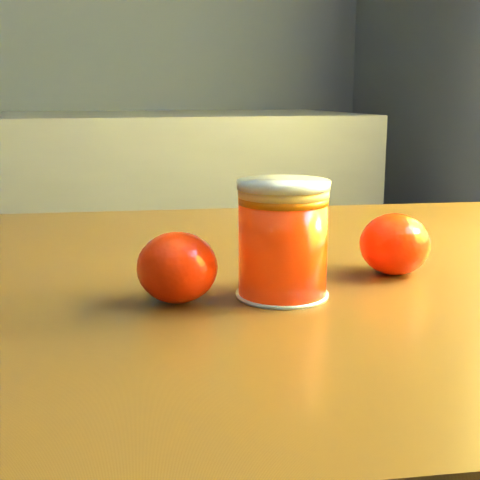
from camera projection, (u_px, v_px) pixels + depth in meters
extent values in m
cube|color=#593A16|center=(280.00, 290.00, 0.67)|extent=(1.12, 0.85, 0.04)
cylinder|color=#FF2C05|center=(283.00, 247.00, 0.57)|extent=(0.08, 0.08, 0.09)
cylinder|color=#F2BE63|center=(283.00, 193.00, 0.56)|extent=(0.08, 0.08, 0.01)
cylinder|color=silver|center=(284.00, 186.00, 0.56)|extent=(0.08, 0.08, 0.00)
ellipsoid|color=#FF2705|center=(177.00, 267.00, 0.56)|extent=(0.08, 0.08, 0.06)
ellipsoid|color=#FF2705|center=(395.00, 244.00, 0.64)|extent=(0.07, 0.07, 0.06)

